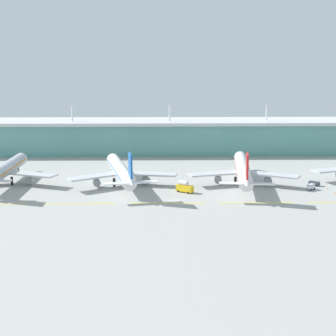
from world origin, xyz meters
name	(u,v)px	position (x,y,z in m)	size (l,w,h in m)	color
ground_plane	(176,201)	(0.00, 0.00, 0.00)	(600.00, 600.00, 0.00)	#9E9E99
terminal_building	(169,136)	(0.00, 112.40, 9.83)	(288.00, 34.00, 28.26)	#5B9E93
airliner_nearest	(5,170)	(-73.98, 30.42, 6.45)	(48.79, 61.60, 18.90)	#ADB2BC
airliner_near_middle	(121,171)	(-22.90, 27.01, 6.45)	(47.79, 63.95, 18.90)	white
airliner_far_middle	(243,170)	(30.48, 28.32, 6.46)	(48.50, 70.85, 18.90)	white
taxiway_stripe_mid_west	(79,204)	(-37.00, -3.29, 0.02)	(28.00, 0.70, 0.04)	yellow
taxiway_stripe_centre	(168,203)	(-3.00, -3.29, 0.02)	(28.00, 0.70, 0.04)	yellow
taxiway_stripe_mid_east	(257,203)	(31.00, -3.29, 0.02)	(28.00, 0.70, 0.04)	yellow
fuel_truck	(184,187)	(4.10, 14.03, 2.26)	(7.35, 6.34, 4.95)	gold
pushback_tug	(314,183)	(61.25, 25.09, 1.10)	(4.86, 4.75, 1.85)	#333842
baggage_cart	(311,187)	(57.62, 17.44, 1.26)	(3.91, 3.71, 2.48)	silver
safety_cone_nose_front	(327,189)	(64.79, 17.71, 0.35)	(0.56, 0.56, 0.70)	orange
safety_cone_right_wingtip	(335,193)	(65.57, 10.55, 0.35)	(0.56, 0.56, 0.70)	orange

